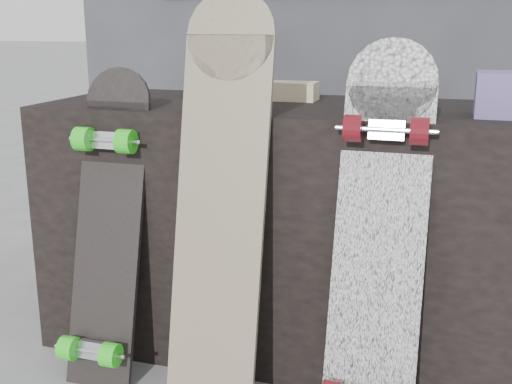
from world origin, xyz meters
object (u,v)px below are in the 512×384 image
(longboard_geisha, at_px, (222,216))
(skateboard_dark, at_px, (107,224))
(vendor_table, at_px, (298,227))
(longboard_celtic, at_px, (222,191))
(longboard_cascadia, at_px, (380,235))

(longboard_geisha, distance_m, skateboard_dark, 0.35)
(vendor_table, height_order, skateboard_dark, skateboard_dark)
(longboard_celtic, height_order, skateboard_dark, longboard_celtic)
(vendor_table, height_order, longboard_celtic, longboard_celtic)
(vendor_table, bearing_deg, skateboard_dark, -144.54)
(vendor_table, distance_m, longboard_geisha, 0.38)
(longboard_geisha, bearing_deg, vendor_table, 66.21)
(longboard_cascadia, bearing_deg, longboard_geisha, 175.34)
(vendor_table, height_order, longboard_cascadia, longboard_cascadia)
(vendor_table, relative_size, skateboard_dark, 1.73)
(longboard_geisha, relative_size, skateboard_dark, 1.07)
(vendor_table, relative_size, longboard_cascadia, 1.58)
(longboard_cascadia, relative_size, skateboard_dark, 1.10)
(longboard_geisha, relative_size, longboard_cascadia, 0.98)
(longboard_geisha, height_order, longboard_cascadia, longboard_cascadia)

